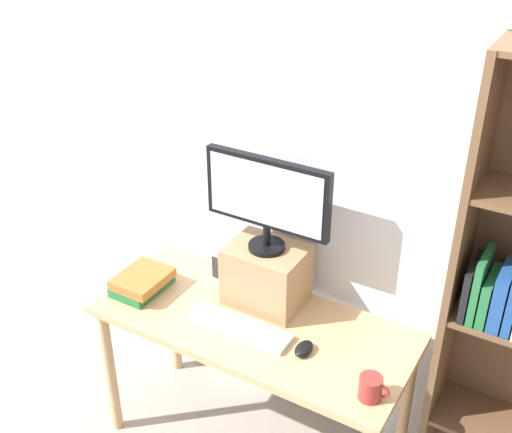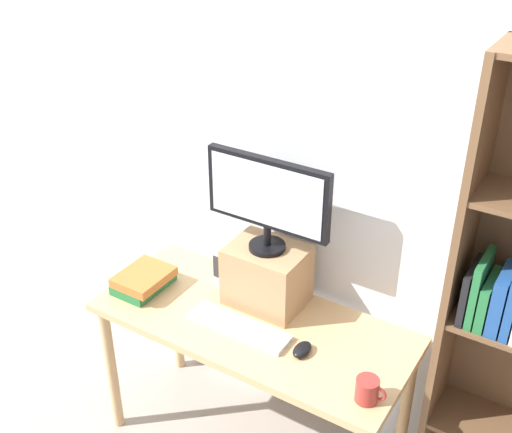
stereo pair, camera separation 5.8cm
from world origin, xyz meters
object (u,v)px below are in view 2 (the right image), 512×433
object	(u,v)px
riser_box	(267,275)
coffee_mug	(368,390)
keyboard	(239,327)
desk_speaker	(224,264)
computer_mouse	(302,350)
desk	(253,337)
computer_monitor	(267,198)
book_stack	(144,280)

from	to	relation	value
riser_box	coffee_mug	world-z (taller)	riser_box
keyboard	desk_speaker	bearing A→B (deg)	134.38
computer_mouse	coffee_mug	xyz separation A→B (m)	(0.32, -0.10, 0.03)
desk	keyboard	distance (m)	0.13
computer_mouse	riser_box	bearing A→B (deg)	143.80
computer_monitor	coffee_mug	world-z (taller)	computer_monitor
riser_box	keyboard	xyz separation A→B (m)	(0.00, -0.23, -0.13)
computer_mouse	computer_monitor	bearing A→B (deg)	144.00
coffee_mug	book_stack	bearing A→B (deg)	174.99
keyboard	coffee_mug	distance (m)	0.62
computer_monitor	computer_mouse	world-z (taller)	computer_monitor
computer_monitor	desk	bearing A→B (deg)	-82.45
desk_speaker	coffee_mug	bearing A→B (deg)	-21.20
desk	coffee_mug	distance (m)	0.63
keyboard	book_stack	xyz separation A→B (m)	(-0.53, 0.01, 0.03)
riser_box	computer_monitor	bearing A→B (deg)	-90.00
keyboard	coffee_mug	bearing A→B (deg)	-7.93
keyboard	book_stack	bearing A→B (deg)	178.42
computer_monitor	keyboard	world-z (taller)	computer_monitor
riser_box	computer_mouse	xyz separation A→B (m)	(0.30, -0.22, -0.12)
computer_mouse	desk_speaker	distance (m)	0.59
computer_mouse	coffee_mug	size ratio (longest dim) A/B	0.89
computer_mouse	book_stack	size ratio (longest dim) A/B	0.40
computer_monitor	book_stack	bearing A→B (deg)	-158.02
computer_monitor	desk_speaker	world-z (taller)	computer_monitor
book_stack	desk	bearing A→B (deg)	6.87
riser_box	computer_mouse	size ratio (longest dim) A/B	3.16
desk	keyboard	size ratio (longest dim) A/B	3.03
coffee_mug	riser_box	bearing A→B (deg)	153.05
book_stack	desk_speaker	distance (m)	0.37
desk	coffee_mug	bearing A→B (deg)	-15.50
riser_box	computer_monitor	distance (m)	0.38
book_stack	coffee_mug	xyz separation A→B (m)	(1.14, -0.10, 0.01)
computer_monitor	book_stack	distance (m)	0.74
riser_box	computer_mouse	world-z (taller)	riser_box
computer_mouse	book_stack	distance (m)	0.82
computer_monitor	computer_mouse	xyz separation A→B (m)	(0.30, -0.21, -0.50)
desk	desk_speaker	size ratio (longest dim) A/B	6.92
coffee_mug	computer_mouse	bearing A→B (deg)	163.27
desk	computer_monitor	bearing A→B (deg)	97.55
riser_box	coffee_mug	distance (m)	0.69
desk	keyboard	bearing A→B (deg)	-101.59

